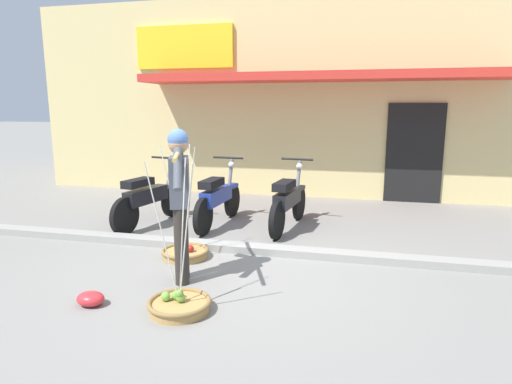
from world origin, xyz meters
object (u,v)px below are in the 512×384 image
Objects in this scene: fruit_vendor at (180,196)px; motorcycle_second_in_row at (218,199)px; fruit_basket_left_side at (179,304)px; motorcycle_nearest_shop at (149,198)px; fruit_basket_right_side at (185,252)px; motorcycle_third_in_row at (288,201)px; plastic_litter_bag at (91,299)px.

fruit_vendor reaches higher than motorcycle_second_in_row.
fruit_basket_left_side is 3.26m from motorcycle_nearest_shop.
motorcycle_nearest_shop is at bearing 131.40° from fruit_basket_right_side.
motorcycle_nearest_shop is at bearing 125.19° from fruit_vendor.
fruit_basket_right_side is at bearing 110.44° from fruit_vendor.
motorcycle_third_in_row is at bearing 79.77° from fruit_basket_left_side.
motorcycle_third_in_row is at bearing 7.99° from motorcycle_nearest_shop.
fruit_vendor is at bearing -54.81° from motorcycle_nearest_shop.
motorcycle_third_in_row is at bearing 65.29° from plastic_litter_bag.
motorcycle_third_in_row reaches higher than plastic_litter_bag.
motorcycle_third_in_row is at bearing 70.97° from fruit_vendor.
motorcycle_second_in_row is at bearing 12.75° from motorcycle_nearest_shop.
motorcycle_nearest_shop is at bearing -167.25° from motorcycle_second_in_row.
fruit_vendor is 1.36m from plastic_litter_bag.
fruit_vendor is 2.38m from motorcycle_second_in_row.
fruit_basket_left_side is 0.80× the size of motorcycle_second_in_row.
motorcycle_second_in_row is 3.13m from plastic_litter_bag.
motorcycle_third_in_row is 3.49m from plastic_litter_bag.
fruit_vendor is at bearing -69.56° from fruit_basket_right_side.
motorcycle_second_in_row is at bearing 92.66° from fruit_basket_right_side.
fruit_vendor is 1.17m from fruit_basket_left_side.
fruit_basket_left_side reaches higher than motorcycle_third_in_row.
fruit_basket_left_side is 1.51m from fruit_basket_right_side.
plastic_litter_bag is (-0.64, -0.79, -0.91)m from fruit_vendor.
plastic_litter_bag is (-1.45, -3.16, -0.38)m from motorcycle_third_in_row.
motorcycle_third_in_row is (2.26, 0.32, 0.00)m from motorcycle_nearest_shop.
motorcycle_third_in_row is (0.55, 3.07, 0.38)m from fruit_basket_left_side.
fruit_basket_right_side is 5.18× the size of plastic_litter_bag.
fruit_basket_right_side is (-0.53, 1.42, -0.00)m from fruit_basket_left_side.
fruit_vendor is at bearing -109.03° from motorcycle_third_in_row.
motorcycle_third_in_row is (0.82, 2.36, -0.52)m from fruit_vendor.
motorcycle_second_in_row is at bearing 84.49° from plastic_litter_bag.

